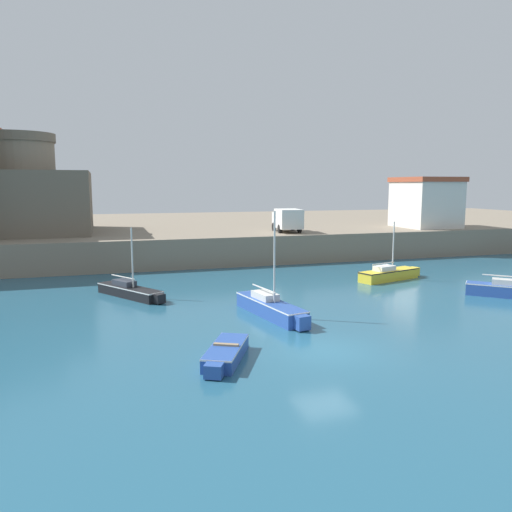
% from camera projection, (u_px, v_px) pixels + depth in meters
% --- Properties ---
extents(ground_plane, '(200.00, 200.00, 0.00)m').
position_uv_depth(ground_plane, '(325.00, 350.00, 21.39)').
color(ground_plane, '#235670').
extents(quay_seawall, '(120.00, 40.00, 2.59)m').
position_uv_depth(quay_seawall, '(179.00, 232.00, 61.16)').
color(quay_seawall, gray).
rests_on(quay_seawall, ground).
extents(sailboat_blue_0, '(2.31, 6.48, 5.70)m').
position_uv_depth(sailboat_blue_0, '(271.00, 307.00, 26.94)').
color(sailboat_blue_0, '#284C9E').
rests_on(sailboat_blue_0, ground).
extents(sailboat_black_1, '(3.93, 5.47, 4.43)m').
position_uv_depth(sailboat_black_1, '(130.00, 290.00, 31.56)').
color(sailboat_black_1, black).
rests_on(sailboat_black_1, ground).
extents(sailboat_yellow_2, '(5.79, 2.78, 4.36)m').
position_uv_depth(sailboat_yellow_2, '(390.00, 274.00, 37.22)').
color(sailboat_yellow_2, yellow).
rests_on(sailboat_yellow_2, ground).
extents(dinghy_blue_4, '(2.66, 4.02, 0.68)m').
position_uv_depth(dinghy_blue_4, '(226.00, 353.00, 20.07)').
color(dinghy_blue_4, '#284C9E').
rests_on(dinghy_blue_4, ground).
extents(fortress, '(12.20, 12.20, 9.15)m').
position_uv_depth(fortress, '(22.00, 197.00, 46.36)').
color(fortress, '#685E4F').
rests_on(fortress, quay_seawall).
extents(harbor_shed_near_wharf, '(5.53, 6.34, 5.28)m').
position_uv_depth(harbor_shed_near_wharf, '(426.00, 202.00, 52.93)').
color(harbor_shed_near_wharf, silver).
rests_on(harbor_shed_near_wharf, quay_seawall).
extents(truck_on_quay, '(2.54, 4.49, 2.20)m').
position_uv_depth(truck_on_quay, '(287.00, 219.00, 47.56)').
color(truck_on_quay, silver).
rests_on(truck_on_quay, quay_seawall).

